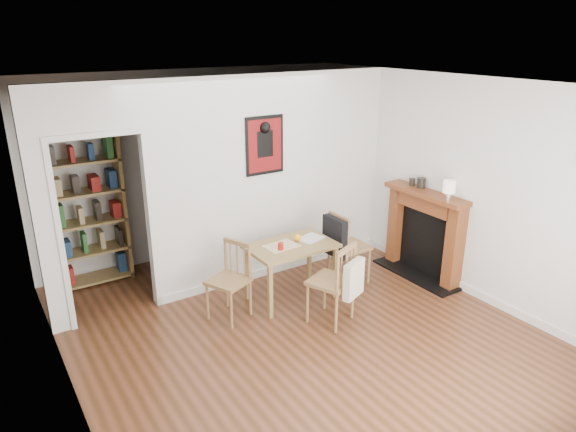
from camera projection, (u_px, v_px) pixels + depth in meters
ground at (298, 330)px, 5.57m from camera, size 5.20×5.20×0.00m
room_shell at (244, 185)px, 6.24m from camera, size 5.20×5.20×5.20m
dining_table at (291, 251)px, 6.05m from camera, size 1.02×0.65×0.70m
chair_left at (228, 282)px, 5.68m from camera, size 0.58×0.58×0.88m
chair_right at (348, 246)px, 6.50m from camera, size 0.54×0.47×0.95m
chair_front at (332, 282)px, 5.60m from camera, size 0.61×0.64×0.94m
bookshelf at (88, 207)px, 6.35m from camera, size 0.86×0.34×2.04m
fireplace at (425, 231)px, 6.66m from camera, size 0.45×1.25×1.16m
red_glass at (281, 246)px, 5.87m from camera, size 0.07×0.07×0.09m
orange_fruit at (297, 238)px, 6.12m from camera, size 0.09×0.09×0.09m
placemat at (281, 246)px, 5.98m from camera, size 0.40×0.31×0.00m
notebook at (310, 238)px, 6.19m from camera, size 0.36×0.30×0.02m
mantel_lamp at (449, 188)px, 6.10m from camera, size 0.15×0.15×0.23m
ceramic_jar_a at (421, 183)px, 6.58m from camera, size 0.11×0.11×0.13m
ceramic_jar_b at (412, 182)px, 6.68m from camera, size 0.08×0.08×0.10m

